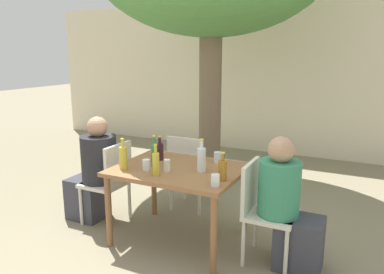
# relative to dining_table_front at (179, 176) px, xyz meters

# --- Properties ---
(ground_plane) EXTENTS (30.00, 30.00, 0.00)m
(ground_plane) POSITION_rel_dining_table_front_xyz_m (0.00, 0.00, -0.68)
(ground_plane) COLOR gray
(cafe_building_wall) EXTENTS (10.00, 0.08, 2.80)m
(cafe_building_wall) POSITION_rel_dining_table_front_xyz_m (0.00, 3.83, 0.72)
(cafe_building_wall) COLOR beige
(cafe_building_wall) RESTS_ON ground_plane
(dining_table_front) EXTENTS (1.23, 0.96, 0.77)m
(dining_table_front) POSITION_rel_dining_table_front_xyz_m (0.00, 0.00, 0.00)
(dining_table_front) COLOR brown
(dining_table_front) RESTS_ON ground_plane
(patio_chair_0) EXTENTS (0.44, 0.44, 0.92)m
(patio_chair_0) POSITION_rel_dining_table_front_xyz_m (-0.85, 0.00, -0.15)
(patio_chair_0) COLOR beige
(patio_chair_0) RESTS_ON ground_plane
(patio_chair_1) EXTENTS (0.44, 0.44, 0.92)m
(patio_chair_1) POSITION_rel_dining_table_front_xyz_m (0.85, 0.00, -0.15)
(patio_chair_1) COLOR beige
(patio_chair_1) RESTS_ON ground_plane
(patio_chair_2) EXTENTS (0.44, 0.44, 0.92)m
(patio_chair_2) POSITION_rel_dining_table_front_xyz_m (-0.25, 0.71, -0.15)
(patio_chair_2) COLOR beige
(patio_chair_2) RESTS_ON ground_plane
(person_seated_0) EXTENTS (0.59, 0.39, 1.20)m
(person_seated_0) POSITION_rel_dining_table_front_xyz_m (-1.08, -0.00, -0.13)
(person_seated_0) COLOR #383842
(person_seated_0) RESTS_ON ground_plane
(person_seated_1) EXTENTS (0.58, 0.37, 1.18)m
(person_seated_1) POSITION_rel_dining_table_front_xyz_m (1.09, -0.00, -0.14)
(person_seated_1) COLOR #383842
(person_seated_1) RESTS_ON ground_plane
(oil_cruet_0) EXTENTS (0.08, 0.08, 0.31)m
(oil_cruet_0) POSITION_rel_dining_table_front_xyz_m (-0.47, -0.27, 0.21)
(oil_cruet_0) COLOR gold
(oil_cruet_0) RESTS_ON dining_table_front
(green_bottle_1) EXTENTS (0.06, 0.06, 0.32)m
(green_bottle_1) POSITION_rel_dining_table_front_xyz_m (-0.24, -0.07, 0.21)
(green_bottle_1) COLOR #287A38
(green_bottle_1) RESTS_ON dining_table_front
(amber_bottle_2) EXTENTS (0.08, 0.08, 0.26)m
(amber_bottle_2) POSITION_rel_dining_table_front_xyz_m (0.52, -0.15, 0.19)
(amber_bottle_2) COLOR #9E661E
(amber_bottle_2) RESTS_ON dining_table_front
(wine_bottle_3) EXTENTS (0.08, 0.08, 0.26)m
(wine_bottle_3) POSITION_rel_dining_table_front_xyz_m (-0.31, 0.16, 0.19)
(wine_bottle_3) COLOR #331923
(wine_bottle_3) RESTS_ON dining_table_front
(oil_cruet_4) EXTENTS (0.07, 0.07, 0.30)m
(oil_cruet_4) POSITION_rel_dining_table_front_xyz_m (-0.08, -0.29, 0.21)
(oil_cruet_4) COLOR gold
(oil_cruet_4) RESTS_ON dining_table_front
(water_bottle_5) EXTENTS (0.08, 0.08, 0.32)m
(water_bottle_5) POSITION_rel_dining_table_front_xyz_m (0.25, -0.01, 0.21)
(water_bottle_5) COLOR silver
(water_bottle_5) RESTS_ON dining_table_front
(drinking_glass_0) EXTENTS (0.08, 0.08, 0.11)m
(drinking_glass_0) POSITION_rel_dining_table_front_xyz_m (0.28, 0.34, 0.15)
(drinking_glass_0) COLOR silver
(drinking_glass_0) RESTS_ON dining_table_front
(drinking_glass_1) EXTENTS (0.08, 0.08, 0.10)m
(drinking_glass_1) POSITION_rel_dining_table_front_xyz_m (0.52, -0.32, 0.14)
(drinking_glass_1) COLOR white
(drinking_glass_1) RESTS_ON dining_table_front
(drinking_glass_2) EXTENTS (0.07, 0.07, 0.11)m
(drinking_glass_2) POSITION_rel_dining_table_front_xyz_m (-0.24, -0.20, 0.14)
(drinking_glass_2) COLOR white
(drinking_glass_2) RESTS_ON dining_table_front
(drinking_glass_3) EXTENTS (0.06, 0.06, 0.12)m
(drinking_glass_3) POSITION_rel_dining_table_front_xyz_m (-0.05, -0.15, 0.15)
(drinking_glass_3) COLOR silver
(drinking_glass_3) RESTS_ON dining_table_front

